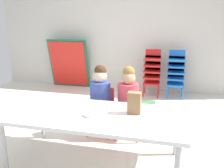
{
  "coord_description": "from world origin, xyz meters",
  "views": [
    {
      "loc": [
        0.91,
        -2.75,
        1.42
      ],
      "look_at": [
        0.31,
        -0.39,
        0.79
      ],
      "focal_mm": 38.1,
      "sensor_mm": 36.0,
      "label": 1
    }
  ],
  "objects_px": {
    "folded_activity_table": "(69,64)",
    "paper_bag_brown": "(134,103)",
    "seated_child_near_camera": "(100,94)",
    "paper_plate_near_edge": "(88,116)",
    "kid_chair_blue_stack": "(176,71)",
    "paper_plate_center_table": "(60,103)",
    "donut_powdered_on_plate": "(88,114)",
    "kid_chair_red_stack": "(152,70)",
    "seated_child_middle_seat": "(128,96)",
    "craft_table": "(95,117)"
  },
  "relations": [
    {
      "from": "paper_plate_near_edge",
      "to": "craft_table",
      "type": "bearing_deg",
      "value": 71.98
    },
    {
      "from": "craft_table",
      "to": "paper_plate_near_edge",
      "type": "height_order",
      "value": "paper_plate_near_edge"
    },
    {
      "from": "craft_table",
      "to": "kid_chair_blue_stack",
      "type": "relative_size",
      "value": 1.94
    },
    {
      "from": "donut_powdered_on_plate",
      "to": "kid_chair_red_stack",
      "type": "bearing_deg",
      "value": 81.85
    },
    {
      "from": "seated_child_near_camera",
      "to": "craft_table",
      "type": "bearing_deg",
      "value": -78.24
    },
    {
      "from": "craft_table",
      "to": "donut_powdered_on_plate",
      "type": "xyz_separation_m",
      "value": [
        -0.03,
        -0.1,
        0.07
      ]
    },
    {
      "from": "kid_chair_red_stack",
      "to": "paper_plate_center_table",
      "type": "bearing_deg",
      "value": -109.46
    },
    {
      "from": "folded_activity_table",
      "to": "craft_table",
      "type": "bearing_deg",
      "value": -61.11
    },
    {
      "from": "kid_chair_red_stack",
      "to": "folded_activity_table",
      "type": "relative_size",
      "value": 0.85
    },
    {
      "from": "craft_table",
      "to": "kid_chair_blue_stack",
      "type": "xyz_separation_m",
      "value": [
        0.81,
        2.57,
        0.01
      ]
    },
    {
      "from": "craft_table",
      "to": "paper_plate_center_table",
      "type": "xyz_separation_m",
      "value": [
        -0.48,
        0.21,
        0.05
      ]
    },
    {
      "from": "seated_child_near_camera",
      "to": "paper_bag_brown",
      "type": "height_order",
      "value": "seated_child_near_camera"
    },
    {
      "from": "folded_activity_table",
      "to": "paper_bag_brown",
      "type": "distance_m",
      "value": 3.27
    },
    {
      "from": "kid_chair_blue_stack",
      "to": "paper_bag_brown",
      "type": "height_order",
      "value": "kid_chair_blue_stack"
    },
    {
      "from": "paper_plate_near_edge",
      "to": "folded_activity_table",
      "type": "bearing_deg",
      "value": 117.56
    },
    {
      "from": "kid_chair_blue_stack",
      "to": "paper_bag_brown",
      "type": "xyz_separation_m",
      "value": [
        -0.43,
        -2.47,
        0.14
      ]
    },
    {
      "from": "kid_chair_blue_stack",
      "to": "paper_plate_near_edge",
      "type": "xyz_separation_m",
      "value": [
        -0.84,
        -2.67,
        0.03
      ]
    },
    {
      "from": "donut_powdered_on_plate",
      "to": "craft_table",
      "type": "bearing_deg",
      "value": 71.98
    },
    {
      "from": "paper_plate_center_table",
      "to": "folded_activity_table",
      "type": "bearing_deg",
      "value": 112.14
    },
    {
      "from": "seated_child_middle_seat",
      "to": "paper_bag_brown",
      "type": "bearing_deg",
      "value": -73.56
    },
    {
      "from": "folded_activity_table",
      "to": "donut_powdered_on_plate",
      "type": "xyz_separation_m",
      "value": [
        1.49,
        -2.86,
        0.03
      ]
    },
    {
      "from": "folded_activity_table",
      "to": "paper_plate_near_edge",
      "type": "relative_size",
      "value": 6.04
    },
    {
      "from": "folded_activity_table",
      "to": "paper_plate_near_edge",
      "type": "height_order",
      "value": "folded_activity_table"
    },
    {
      "from": "kid_chair_blue_stack",
      "to": "donut_powdered_on_plate",
      "type": "relative_size",
      "value": 8.63
    },
    {
      "from": "craft_table",
      "to": "paper_plate_center_table",
      "type": "bearing_deg",
      "value": 156.83
    },
    {
      "from": "paper_bag_brown",
      "to": "donut_powdered_on_plate",
      "type": "relative_size",
      "value": 2.06
    },
    {
      "from": "paper_plate_near_edge",
      "to": "donut_powdered_on_plate",
      "type": "relative_size",
      "value": 1.69
    },
    {
      "from": "seated_child_near_camera",
      "to": "paper_plate_near_edge",
      "type": "xyz_separation_m",
      "value": [
        0.1,
        -0.74,
        -0.01
      ]
    },
    {
      "from": "paper_bag_brown",
      "to": "paper_plate_center_table",
      "type": "relative_size",
      "value": 1.22
    },
    {
      "from": "seated_child_middle_seat",
      "to": "folded_activity_table",
      "type": "bearing_deg",
      "value": 129.54
    },
    {
      "from": "seated_child_middle_seat",
      "to": "folded_activity_table",
      "type": "height_order",
      "value": "folded_activity_table"
    },
    {
      "from": "seated_child_near_camera",
      "to": "seated_child_middle_seat",
      "type": "height_order",
      "value": "same"
    },
    {
      "from": "seated_child_near_camera",
      "to": "paper_plate_near_edge",
      "type": "distance_m",
      "value": 0.75
    },
    {
      "from": "kid_chair_red_stack",
      "to": "paper_bag_brown",
      "type": "height_order",
      "value": "kid_chair_red_stack"
    },
    {
      "from": "folded_activity_table",
      "to": "paper_bag_brown",
      "type": "height_order",
      "value": "folded_activity_table"
    },
    {
      "from": "kid_chair_red_stack",
      "to": "seated_child_near_camera",
      "type": "bearing_deg",
      "value": -104.13
    },
    {
      "from": "folded_activity_table",
      "to": "donut_powdered_on_plate",
      "type": "relative_size",
      "value": 10.2
    },
    {
      "from": "craft_table",
      "to": "folded_activity_table",
      "type": "xyz_separation_m",
      "value": [
        -1.52,
        2.76,
        0.03
      ]
    },
    {
      "from": "seated_child_near_camera",
      "to": "paper_plate_center_table",
      "type": "relative_size",
      "value": 5.1
    },
    {
      "from": "craft_table",
      "to": "paper_bag_brown",
      "type": "relative_size",
      "value": 8.13
    },
    {
      "from": "craft_table",
      "to": "folded_activity_table",
      "type": "distance_m",
      "value": 3.15
    },
    {
      "from": "paper_plate_near_edge",
      "to": "paper_plate_center_table",
      "type": "relative_size",
      "value": 1.0
    },
    {
      "from": "craft_table",
      "to": "seated_child_near_camera",
      "type": "bearing_deg",
      "value": 101.76
    },
    {
      "from": "paper_plate_near_edge",
      "to": "donut_powdered_on_plate",
      "type": "xyz_separation_m",
      "value": [
        0.0,
        0.0,
        0.02
      ]
    },
    {
      "from": "kid_chair_blue_stack",
      "to": "folded_activity_table",
      "type": "xyz_separation_m",
      "value": [
        -2.33,
        0.19,
        0.02
      ]
    },
    {
      "from": "craft_table",
      "to": "paper_plate_near_edge",
      "type": "relative_size",
      "value": 9.94
    },
    {
      "from": "seated_child_middle_seat",
      "to": "paper_plate_center_table",
      "type": "height_order",
      "value": "seated_child_middle_seat"
    },
    {
      "from": "paper_plate_near_edge",
      "to": "seated_child_middle_seat",
      "type": "bearing_deg",
      "value": 71.01
    },
    {
      "from": "paper_plate_near_edge",
      "to": "donut_powdered_on_plate",
      "type": "height_order",
      "value": "donut_powdered_on_plate"
    },
    {
      "from": "folded_activity_table",
      "to": "paper_plate_center_table",
      "type": "bearing_deg",
      "value": -67.86
    }
  ]
}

